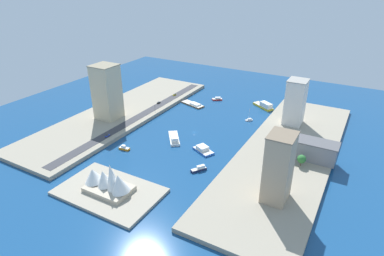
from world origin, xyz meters
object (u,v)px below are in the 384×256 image
Objects in this scene: ferry_white_commuter at (174,138)px; taxi_yellow_cab at (175,95)px; traffic_light_waterfront at (155,107)px; office_block_beige at (107,92)px; hatchback_blue at (107,136)px; apartment_midrise_tan at (279,168)px; suv_black at (159,103)px; opera_landmark at (108,181)px; water_taxi_orange at (124,148)px; catamaran_blue at (203,149)px; patrol_launch_navy at (199,169)px; ferry_yellow_fast at (264,106)px; warehouse_low_gray at (310,149)px; sailboat_small_white at (249,120)px; hotel_broad_white at (295,102)px; tugboat_red at (217,99)px; barge_flat_brown at (193,104)px.

ferry_white_commuter is 106.95m from taxi_yellow_cab.
ferry_white_commuter is 4.05× the size of traffic_light_waterfront.
office_block_beige is 51.77m from traffic_light_waterfront.
traffic_light_waterfront is (-3.03, -68.85, 3.44)m from hatchback_blue.
ferry_white_commuter is 0.57× the size of apartment_midrise_tan.
suv_black is 0.99× the size of taxi_yellow_cab.
ferry_white_commuter is at bearing -88.49° from opera_landmark.
water_taxi_orange is 0.28× the size of opera_landmark.
ferry_white_commuter is at bearing -151.34° from hatchback_blue.
apartment_midrise_tan is at bearing 152.73° from catamaran_blue.
ferry_white_commuter is 53.54m from patrol_launch_navy.
ferry_white_commuter is at bearing 67.96° from ferry_yellow_fast.
warehouse_low_gray is at bearing 167.10° from suv_black.
sailboat_small_white reaches higher than taxi_yellow_cab.
hotel_broad_white is at bearing -134.01° from water_taxi_orange.
taxi_yellow_cab is (98.95, -123.35, 2.85)m from patrol_launch_navy.
apartment_midrise_tan is at bearing 151.53° from traffic_light_waterfront.
apartment_midrise_tan reaches higher than water_taxi_orange.
sailboat_small_white is at bearing 169.52° from taxi_yellow_cab.
tugboat_red is 55.70m from ferry_yellow_fast.
sailboat_small_white reaches higher than tugboat_red.
sailboat_small_white is 0.49× the size of ferry_yellow_fast.
ferry_white_commuter reaches higher than catamaran_blue.
ferry_yellow_fast is 204.29m from opera_landmark.
water_taxi_orange is 0.25× the size of hotel_broad_white.
warehouse_low_gray is at bearing 143.24° from sailboat_small_white.
office_block_beige reaches higher than patrol_launch_navy.
hatchback_blue is 0.13× the size of opera_landmark.
warehouse_low_gray is (-68.80, -54.02, 9.51)m from patrol_launch_navy.
catamaran_blue is 92.70m from traffic_light_waterfront.
traffic_light_waterfront is (22.51, 41.37, 6.54)m from barge_flat_brown.
tugboat_red is at bearing -86.47° from opera_landmark.
taxi_yellow_cab reaches higher than tugboat_red.
barge_flat_brown is 1.14× the size of ferry_yellow_fast.
office_block_beige is (69.64, 104.53, 28.67)m from tugboat_red.
suv_black is at bearing -65.23° from traffic_light_waterfront.
hatchback_blue reaches higher than water_taxi_orange.
opera_landmark is (-60.33, 146.79, 5.33)m from suv_black.
warehouse_low_gray is 6.31× the size of traffic_light_waterfront.
office_block_beige reaches higher than opera_landmark.
catamaran_blue is 0.51× the size of warehouse_low_gray.
taxi_yellow_cab is at bearing -16.66° from barge_flat_brown.
warehouse_low_gray reaches higher than suv_black.
hotel_broad_white reaches higher than catamaran_blue.
hotel_broad_white is 1.05× the size of warehouse_low_gray.
water_taxi_orange is at bearing 63.67° from ferry_yellow_fast.
apartment_midrise_tan reaches higher than taxi_yellow_cab.
sailboat_small_white is at bearing 144.90° from tugboat_red.
hotel_broad_white is (-111.46, -115.38, 23.68)m from water_taxi_orange.
apartment_midrise_tan is (-182.43, 47.02, -3.56)m from office_block_beige.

